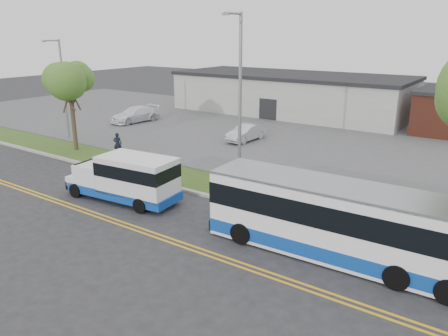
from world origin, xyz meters
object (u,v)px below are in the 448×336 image
Objects in this scene: tree_west at (70,83)px; transit_bus at (339,221)px; pedestrian at (118,144)px; streetlight_near at (239,99)px; parked_car_b at (135,114)px; parked_car_a at (246,133)px; streetlight_far at (63,85)px; shuttle_bus at (128,177)px.

tree_west is 0.64× the size of transit_bus.
streetlight_near is at bearing 133.17° from pedestrian.
parked_car_b is at bearing 149.40° from transit_bus.
parked_car_a is (9.06, 9.77, -4.36)m from tree_west.
streetlight_far is 8.64m from pedestrian.
transit_bus is (7.26, -3.93, -3.72)m from streetlight_near.
streetlight_near is at bearing -1.80° from tree_west.
shuttle_bus is 1.67× the size of parked_car_a.
tree_west is at bearing -60.89° from parked_car_b.
pedestrian is (-18.52, 5.20, -0.60)m from transit_bus.
shuttle_bus is (10.97, -4.94, -3.78)m from tree_west.
parked_car_b reaches higher than parked_car_a.
parked_car_b is (-7.91, 9.41, -0.06)m from pedestrian.
parked_car_b is at bearing 112.20° from tree_west.
streetlight_far is at bearing -81.91° from parked_car_b.
streetlight_near is (15.00, -0.47, 0.11)m from tree_west.
pedestrian is (-7.23, 5.74, -0.43)m from shuttle_bus.
shuttle_bus is (14.97, -7.15, -3.13)m from streetlight_far.
transit_bus is at bearing -2.97° from shuttle_bus.
pedestrian is at bearing -116.63° from parked_car_a.
parked_car_b is (-19.16, 10.68, -4.38)m from streetlight_near.
parked_car_a is at bearing 5.04° from parked_car_b.
streetlight_far is at bearing -145.93° from parked_car_a.
shuttle_bus is at bearing 101.19° from pedestrian.
transit_bus is 30.20m from parked_car_b.
tree_west is 0.73× the size of streetlight_near.
pedestrian reaches higher than parked_car_b.
shuttle_bus is (-4.03, -4.46, -3.89)m from streetlight_near.
tree_west is 15.01m from streetlight_near.
streetlight_far reaches higher than transit_bus.
tree_west is 4.62m from streetlight_far.
parked_car_b is (-15.14, 15.14, -0.49)m from shuttle_bus.
streetlight_near is at bearing 42.27° from shuttle_bus.
streetlight_far is at bearing 151.02° from tree_west.
transit_bus is 6.67× the size of pedestrian.
parked_car_a is 13.23m from parked_car_b.
transit_bus is at bearing -11.18° from tree_west.
shuttle_bus is at bearing -38.09° from parked_car_b.
streetlight_far reaches higher than pedestrian.
parked_car_b is at bearing 150.87° from streetlight_near.
streetlight_far is (-4.00, 2.22, -0.65)m from tree_west.
streetlight_far reaches higher than shuttle_bus.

